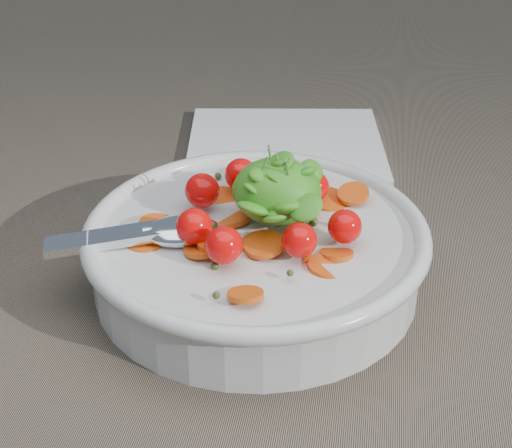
# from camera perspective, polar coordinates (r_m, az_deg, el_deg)

# --- Properties ---
(ground) EXTENTS (6.00, 6.00, 0.00)m
(ground) POSITION_cam_1_polar(r_m,az_deg,el_deg) (0.58, -0.16, -2.62)
(ground) COLOR #766754
(ground) RESTS_ON ground
(bowl) EXTENTS (0.26, 0.24, 0.10)m
(bowl) POSITION_cam_1_polar(r_m,az_deg,el_deg) (0.54, 0.02, -1.88)
(bowl) COLOR silver
(bowl) RESTS_ON ground
(napkin) EXTENTS (0.21, 0.19, 0.01)m
(napkin) POSITION_cam_1_polar(r_m,az_deg,el_deg) (0.75, 2.16, 5.78)
(napkin) COLOR white
(napkin) RESTS_ON ground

